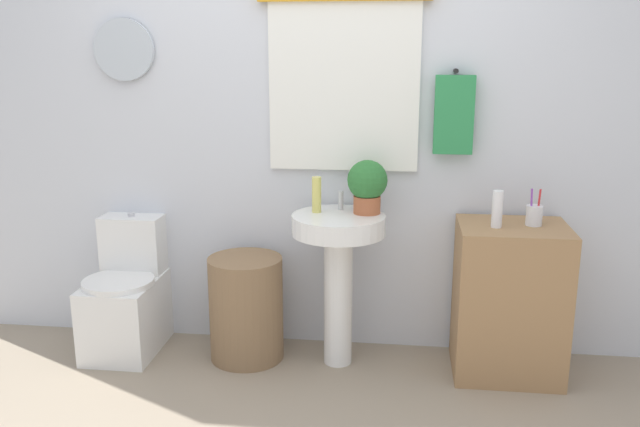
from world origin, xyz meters
name	(u,v)px	position (x,y,z in m)	size (l,w,h in m)	color
back_wall	(314,112)	(0.00, 1.15, 1.31)	(4.40, 0.18, 2.60)	silver
toilet	(127,299)	(-1.01, 0.88, 0.29)	(0.38, 0.51, 0.75)	white
laundry_hamper	(246,308)	(-0.33, 0.85, 0.28)	(0.40, 0.40, 0.57)	#846647
pedestal_sink	(338,256)	(0.17, 0.85, 0.60)	(0.48, 0.48, 0.81)	white
faucet	(341,200)	(0.17, 0.97, 0.86)	(0.03, 0.03, 0.10)	silver
wooden_cabinet	(509,300)	(1.04, 0.85, 0.39)	(0.54, 0.44, 0.79)	#9E754C
soap_bottle	(317,195)	(0.05, 0.90, 0.91)	(0.05, 0.05, 0.19)	#DBD166
potted_plant	(367,184)	(0.31, 0.91, 0.97)	(0.21, 0.21, 0.28)	#AD5B38
lotion_bottle	(497,209)	(0.95, 0.81, 0.88)	(0.05, 0.05, 0.18)	white
toothbrush_cup	(534,215)	(1.14, 0.87, 0.84)	(0.08, 0.08, 0.19)	silver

